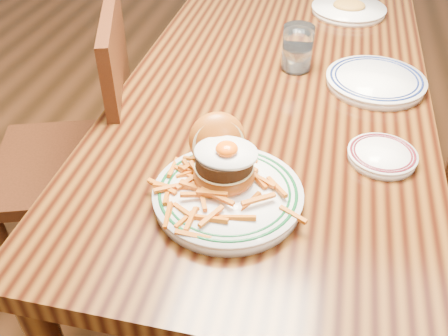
% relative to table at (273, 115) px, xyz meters
% --- Properties ---
extents(floor, '(6.00, 6.00, 0.00)m').
position_rel_table_xyz_m(floor, '(0.00, 0.00, -0.66)').
color(floor, black).
rests_on(floor, ground).
extents(table, '(0.85, 1.60, 0.75)m').
position_rel_table_xyz_m(table, '(0.00, 0.00, 0.00)').
color(table, black).
rests_on(table, floor).
extents(chair_left, '(0.57, 0.57, 0.96)m').
position_rel_table_xyz_m(chair_left, '(-0.57, -0.09, -0.15)').
color(chair_left, '#411D0D').
rests_on(chair_left, floor).
extents(main_plate, '(0.31, 0.33, 0.15)m').
position_rel_table_xyz_m(main_plate, '(-0.04, -0.47, 0.13)').
color(main_plate, white).
rests_on(main_plate, table).
extents(side_plate, '(0.16, 0.16, 0.02)m').
position_rel_table_xyz_m(side_plate, '(0.29, -0.27, 0.10)').
color(side_plate, white).
rests_on(side_plate, table).
extents(rear_plate, '(0.28, 0.28, 0.03)m').
position_rel_table_xyz_m(rear_plate, '(0.27, 0.08, 0.11)').
color(rear_plate, white).
rests_on(rear_plate, table).
extents(water_glass, '(0.09, 0.09, 0.13)m').
position_rel_table_xyz_m(water_glass, '(0.04, 0.13, 0.15)').
color(water_glass, white).
rests_on(water_glass, table).
extents(far_plate, '(0.27, 0.27, 0.05)m').
position_rel_table_xyz_m(far_plate, '(0.19, 0.60, 0.10)').
color(far_plate, white).
rests_on(far_plate, table).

